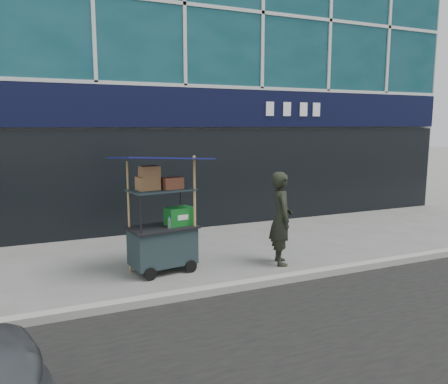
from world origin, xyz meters
name	(u,v)px	position (x,y,z in m)	size (l,w,h in m)	color
ground	(264,281)	(0.00, 0.00, 0.00)	(80.00, 80.00, 0.00)	#61615C
curb	(270,281)	(0.00, -0.20, 0.06)	(80.00, 0.18, 0.12)	gray
building	(150,0)	(0.00, 6.95, 6.02)	(16.00, 6.20, 12.00)	gray
vendor_cart	(163,231)	(-1.36, 1.11, 0.71)	(1.65, 1.28, 2.04)	#182729
vendor_man	(281,218)	(0.70, 0.67, 0.84)	(0.61, 0.40, 1.68)	black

